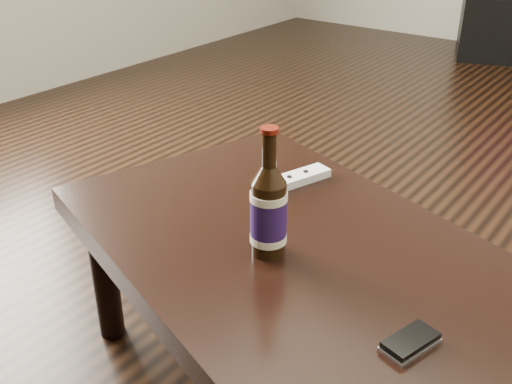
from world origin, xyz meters
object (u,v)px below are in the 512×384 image
Objects in this scene: phone at (410,342)px; remote at (296,179)px; coffee_table at (306,276)px; beer_bottle at (269,211)px.

phone is 0.56× the size of remote.
remote is at bearing 127.65° from coffee_table.
beer_bottle is at bearing -48.24° from remote.
coffee_table is 6.77× the size of remote.
beer_bottle is (-0.06, -0.04, 0.15)m from coffee_table.
coffee_table is at bearing 170.35° from phone.
coffee_table is 0.31m from phone.
beer_bottle is 0.36m from phone.
coffee_table is 4.89× the size of beer_bottle.
beer_bottle is 2.46× the size of phone.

